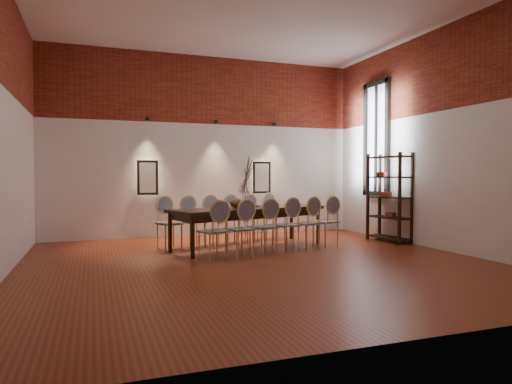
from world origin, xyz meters
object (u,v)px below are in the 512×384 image
object	(u,v)px
chair_near_b	(239,229)
chair_far_e	(256,217)
chair_far_f	(274,216)
vase	(246,199)
chair_near_f	(325,222)
shelving_rack	(389,197)
chair_near_a	(213,231)
chair_far_a	(170,223)
bowl	(237,203)
chair_near_e	(306,223)
chair_far_d	(237,219)
dining_table	(249,227)
chair_near_d	(286,225)
book	(250,206)
chair_near_c	(263,227)
chair_far_b	(193,222)
chair_far_c	(216,220)

from	to	relation	value
chair_near_b	chair_far_e	size ratio (longest dim) A/B	1.00
chair_far_f	vase	xyz separation A→B (m)	(-1.02, -1.11, 0.43)
chair_near_f	shelving_rack	size ratio (longest dim) A/B	0.52
chair_far_f	chair_near_a	bearing A→B (deg)	31.42
chair_far_a	bowl	world-z (taller)	chair_far_a
chair_near_b	chair_near_e	size ratio (longest dim) A/B	1.00
bowl	chair_far_f	bearing A→B (deg)	44.89
chair_far_d	dining_table	bearing A→B (deg)	71.87
bowl	dining_table	bearing A→B (deg)	26.52
chair_near_b	chair_far_f	world-z (taller)	same
chair_near_a	chair_near_d	world-z (taller)	same
dining_table	chair_near_f	size ratio (longest dim) A/B	3.18
chair_near_e	chair_near_f	xyz separation A→B (m)	(0.47, 0.15, 0.00)
chair_near_b	chair_far_e	distance (m)	2.13
chair_far_a	chair_near_b	bearing A→B (deg)	108.13
chair_far_d	book	bearing A→B (deg)	79.65
dining_table	chair_near_d	xyz separation A→B (m)	(0.46, -0.65, 0.09)
chair_far_f	chair_near_b	bearing A→B (deg)	37.36
chair_near_c	chair_far_b	world-z (taller)	same
chair_near_f	chair_near_b	bearing A→B (deg)	180.00
chair_near_f	book	xyz separation A→B (m)	(-1.33, 0.52, 0.30)
chair_far_e	bowl	bearing A→B (deg)	37.46
vase	chair_near_c	bearing A→B (deg)	-86.74
dining_table	chair_near_e	size ratio (longest dim) A/B	3.18
chair_near_b	shelving_rack	xyz separation A→B (m)	(3.44, 0.74, 0.43)
chair_near_e	vase	world-z (taller)	vase
chair_far_d	bowl	size ratio (longest dim) A/B	3.92
dining_table	chair_near_e	xyz separation A→B (m)	(0.94, -0.50, 0.09)
dining_table	chair_far_f	world-z (taller)	chair_far_f
chair_near_c	dining_table	bearing A→B (deg)	71.87
chair_far_e	chair_far_f	world-z (taller)	same
chair_near_c	chair_far_d	world-z (taller)	same
chair_near_c	vase	size ratio (longest dim) A/B	3.13
chair_near_e	book	xyz separation A→B (m)	(-0.85, 0.67, 0.30)
chair_near_f	bowl	bearing A→B (deg)	155.46
book	shelving_rack	world-z (taller)	shelving_rack
chair_far_b	shelving_rack	world-z (taller)	shelving_rack
chair_near_d	shelving_rack	bearing A→B (deg)	-7.22
vase	chair_far_b	bearing A→B (deg)	149.56
chair_near_e	chair_far_f	xyz separation A→B (m)	(0.02, 1.60, 0.00)
chair_far_b	chair_far_f	world-z (taller)	same
chair_far_e	bowl	size ratio (longest dim) A/B	3.92
chair_near_e	bowl	world-z (taller)	chair_near_e
dining_table	vase	bearing A→B (deg)	-180.00
chair_near_d	chair_far_b	xyz separation A→B (m)	(-1.40, 1.15, 0.00)
chair_near_c	chair_near_f	bearing A→B (deg)	0.00
chair_far_b	bowl	world-z (taller)	chair_far_b
chair_near_d	book	size ratio (longest dim) A/B	3.62
chair_near_b	chair_far_c	world-z (taller)	same
chair_near_e	chair_far_e	bearing A→B (deg)	90.00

